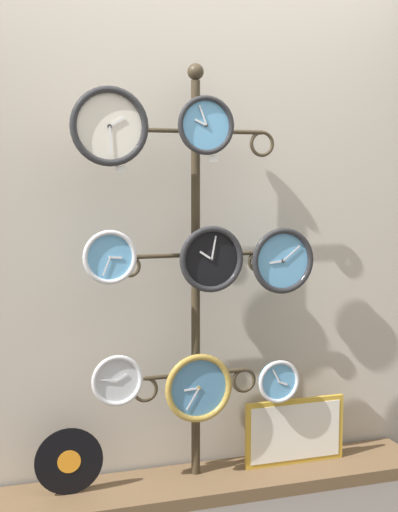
{
  "coord_description": "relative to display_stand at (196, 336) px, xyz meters",
  "views": [
    {
      "loc": [
        -0.95,
        -2.61,
        1.42
      ],
      "look_at": [
        0.0,
        0.36,
        1.08
      ],
      "focal_mm": 50.0,
      "sensor_mm": 36.0,
      "label": 1
    }
  ],
  "objects": [
    {
      "name": "clock_middle_right",
      "position": [
        0.38,
        -0.1,
        0.34
      ],
      "size": [
        0.3,
        0.04,
        0.3
      ],
      "color": "#60A8DB"
    },
    {
      "name": "low_shelf",
      "position": [
        0.0,
        -0.06,
        -0.68
      ],
      "size": [
        2.2,
        0.36,
        0.06
      ],
      "color": "brown",
      "rests_on": "ground_plane"
    },
    {
      "name": "clock_middle_center",
      "position": [
        0.04,
        -0.1,
        0.36
      ],
      "size": [
        0.29,
        0.04,
        0.29
      ],
      "color": "black"
    },
    {
      "name": "price_tag_upper",
      "position": [
        -0.36,
        -0.1,
        0.75
      ],
      "size": [
        0.04,
        0.0,
        0.03
      ],
      "color": "white"
    },
    {
      "name": "clock_bottom_center",
      "position": [
        -0.01,
        -0.09,
        -0.22
      ],
      "size": [
        0.31,
        0.04,
        0.31
      ],
      "color": "#4C84B2"
    },
    {
      "name": "vinyl_record",
      "position": [
        -0.59,
        -0.05,
        -0.5
      ],
      "size": [
        0.3,
        0.01,
        0.3
      ],
      "color": "black",
      "rests_on": "low_shelf"
    },
    {
      "name": "clock_bottom_left",
      "position": [
        -0.38,
        -0.08,
        -0.15
      ],
      "size": [
        0.23,
        0.04,
        0.23
      ],
      "color": "silver"
    },
    {
      "name": "clock_bottom_right",
      "position": [
        0.38,
        -0.08,
        -0.22
      ],
      "size": [
        0.2,
        0.04,
        0.2
      ],
      "color": "#60A8DB"
    },
    {
      "name": "display_stand",
      "position": [
        0.0,
        0.0,
        0.0
      ],
      "size": [
        0.75,
        0.36,
        1.92
      ],
      "color": "#382D1E",
      "rests_on": "ground_plane"
    },
    {
      "name": "clock_top_center",
      "position": [
        0.01,
        -0.11,
        0.94
      ],
      "size": [
        0.25,
        0.04,
        0.25
      ],
      "color": "#60A8DB"
    },
    {
      "name": "picture_frame",
      "position": [
        0.49,
        -0.04,
        -0.49
      ],
      "size": [
        0.5,
        0.02,
        0.32
      ],
      "color": "gold",
      "rests_on": "low_shelf"
    },
    {
      "name": "clock_top_left",
      "position": [
        -0.4,
        -0.1,
        0.92
      ],
      "size": [
        0.33,
        0.04,
        0.33
      ],
      "color": "silver"
    },
    {
      "name": "shop_wall",
      "position": [
        0.0,
        0.16,
        0.69
      ],
      "size": [
        4.4,
        0.04,
        2.8
      ],
      "color": "#BCB2A3",
      "rests_on": "ground_plane"
    },
    {
      "name": "price_tag_mid",
      "position": [
        0.04,
        -0.11,
        0.79
      ],
      "size": [
        0.04,
        0.0,
        0.03
      ],
      "color": "white"
    },
    {
      "name": "clock_middle_left",
      "position": [
        -0.4,
        -0.08,
        0.38
      ],
      "size": [
        0.23,
        0.04,
        0.23
      ],
      "color": "#60A8DB"
    }
  ]
}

